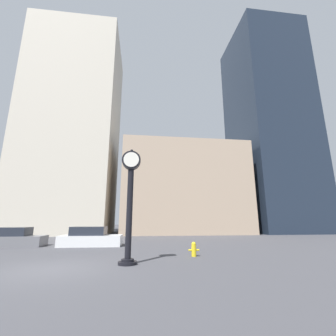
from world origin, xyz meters
name	(u,v)px	position (x,y,z in m)	size (l,w,h in m)	color
ground_plane	(52,269)	(0.00, 0.00, 0.00)	(200.00, 200.00, 0.00)	#424247
building_tall_tower	(75,130)	(-6.96, 24.00, 15.24)	(12.20, 12.00, 30.47)	beige
building_storefront_row	(182,190)	(9.45, 24.00, 6.24)	(17.26, 12.00, 12.48)	tan
building_glass_modern	(268,126)	(24.58, 24.00, 17.54)	(10.53, 12.00, 35.08)	#1E2838
street_clock	(130,196)	(2.71, 0.54, 2.78)	(0.83, 0.78, 4.91)	black
car_grey	(14,238)	(-5.48, 8.14, 0.54)	(3.96, 1.98, 1.30)	slate
car_white	(91,238)	(-0.24, 7.90, 0.55)	(4.25, 2.04, 1.33)	silver
fire_hydrant_near	(194,249)	(5.91, 2.29, 0.36)	(0.55, 0.24, 0.70)	yellow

